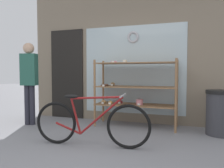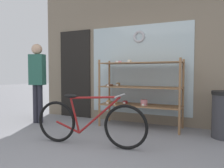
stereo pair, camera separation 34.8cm
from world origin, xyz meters
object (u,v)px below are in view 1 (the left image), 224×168
at_px(pedestrian, 29,77).
at_px(trash_bin, 220,111).
at_px(display_case, 134,87).
at_px(bicycle, 91,123).

height_order(pedestrian, trash_bin, pedestrian).
xyz_separation_m(display_case, bicycle, (-0.34, -1.37, -0.45)).
xyz_separation_m(display_case, trash_bin, (1.55, -0.12, -0.38)).
distance_m(bicycle, pedestrian, 2.05).
bearing_deg(bicycle, trash_bin, 26.93).
bearing_deg(trash_bin, bicycle, -146.61).
height_order(bicycle, trash_bin, trash_bin).
xyz_separation_m(bicycle, trash_bin, (1.89, 1.25, 0.07)).
bearing_deg(bicycle, pedestrian, 148.43).
height_order(bicycle, pedestrian, pedestrian).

